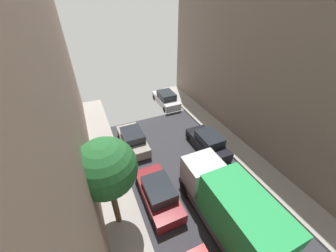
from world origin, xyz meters
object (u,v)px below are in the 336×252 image
object	(u,v)px
parked_car_left_2	(158,193)
street_tree_0	(106,169)
parked_car_right_1	(208,143)
parked_car_left_3	(133,140)
parked_car_right_2	(166,99)
delivery_truck	(230,208)

from	to	relation	value
parked_car_left_2	street_tree_0	xyz separation A→B (m)	(-2.54, -0.34, 3.54)
parked_car_right_1	street_tree_0	size ratio (longest dim) A/B	0.75
parked_car_left_3	parked_car_right_2	bearing A→B (deg)	45.91
parked_car_left_3	parked_car_right_2	world-z (taller)	same
street_tree_0	parked_car_right_1	bearing A→B (deg)	21.82
parked_car_left_2	parked_car_left_3	size ratio (longest dim) A/B	1.00
parked_car_left_2	delivery_truck	bearing A→B (deg)	-48.12
parked_car_right_1	parked_car_left_3	bearing A→B (deg)	152.20
parked_car_right_1	parked_car_right_2	size ratio (longest dim) A/B	1.00
parked_car_left_3	parked_car_right_2	size ratio (longest dim) A/B	1.00
parked_car_right_2	delivery_truck	size ratio (longest dim) A/B	0.64
parked_car_left_2	parked_car_left_3	distance (m)	5.69
parked_car_left_2	parked_car_right_1	bearing A→B (deg)	27.77
delivery_truck	street_tree_0	bearing A→B (deg)	152.95
parked_car_left_2	parked_car_right_2	size ratio (longest dim) A/B	1.00
parked_car_left_3	parked_car_right_1	distance (m)	6.10
parked_car_right_1	street_tree_0	bearing A→B (deg)	-158.18
parked_car_left_2	street_tree_0	world-z (taller)	street_tree_0
parked_car_right_1	parked_car_right_2	distance (m)	8.42
parked_car_left_2	delivery_truck	xyz separation A→B (m)	(2.70, -3.01, 1.07)
parked_car_left_3	parked_car_right_1	xyz separation A→B (m)	(5.40, -2.85, 0.00)
parked_car_right_1	delivery_truck	xyz separation A→B (m)	(-2.70, -5.86, 1.07)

